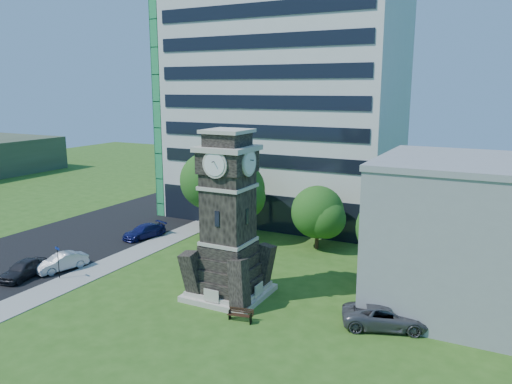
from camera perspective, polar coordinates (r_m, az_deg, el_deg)
The scene contains 16 objects.
ground at distance 37.66m, azimuth -8.68°, elevation -11.83°, with size 160.00×160.00×0.00m, color #2D5719.
sidewalk at distance 46.91m, azimuth -14.60°, elevation -7.22°, with size 3.00×70.00×0.06m, color gray.
street at distance 52.76m, azimuth -21.56°, elevation -5.57°, with size 14.00×80.00×0.02m, color black.
clock_tower at distance 35.90m, azimuth -3.18°, elevation -3.94°, with size 5.40×5.40×12.22m.
office_tall at distance 58.64m, azimuth 3.38°, elevation 11.01°, with size 26.20×15.11×28.60m.
office_low at distance 37.11m, azimuth 25.38°, elevation -4.69°, with size 15.20×12.20×10.40m.
car_street_south at distance 44.70m, azimuth -25.04°, elevation -7.97°, with size 1.74×4.32×1.47m, color black.
car_street_mid at distance 45.25m, azimuth -21.33°, elevation -7.47°, with size 1.49×4.27×1.41m, color #ACAEB4.
car_street_north at distance 52.27m, azimuth -12.67°, elevation -4.41°, with size 1.90×4.66×1.35m, color #131754.
car_east_lot at distance 33.76m, azimuth 14.62°, elevation -13.56°, with size 2.55×5.53×1.54m, color #505055.
park_bench at distance 33.70m, azimuth -1.77°, elevation -13.79°, with size 1.67×0.44×0.86m.
street_sign at distance 43.01m, azimuth -21.68°, elevation -7.10°, with size 0.65×0.06×2.71m.
tree_nw at distance 54.27m, azimuth -5.36°, elevation 1.09°, with size 6.86×6.24×8.30m.
tree_nc at distance 49.46m, azimuth -2.20°, elevation 0.06°, with size 6.32×5.74×8.03m.
tree_ne at distance 47.28m, azimuth 7.12°, elevation -2.46°, with size 5.48×4.98×6.07m.
tree_east at distance 39.44m, azimuth 15.27°, elevation -4.35°, with size 5.85×5.32×7.17m.
Camera 1 is at (20.52, -27.78, 15.01)m, focal length 35.00 mm.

